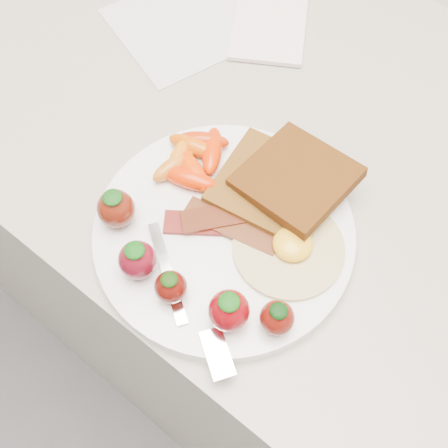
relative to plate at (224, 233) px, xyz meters
The scene contains 11 objects.
counter 0.49m from the plate, 81.43° to the left, with size 2.00×0.60×0.90m, color gray.
plate is the anchor object (origin of this frame).
toast_lower 0.07m from the plate, 83.96° to the left, with size 0.11×0.11×0.01m, color #49280D.
toast_upper 0.09m from the plate, 71.46° to the left, with size 0.10×0.10×0.01m, color black.
fried_egg 0.07m from the plate, 18.71° to the left, with size 0.12×0.12×0.02m.
bacon_strips 0.01m from the plate, 109.28° to the left, with size 0.12×0.11×0.01m.
baby_carrots 0.09m from the plate, 151.09° to the left, with size 0.09×0.10×0.02m.
strawberries 0.08m from the plate, 89.26° to the right, with size 0.23×0.07×0.05m.
fork 0.09m from the plate, 72.44° to the right, with size 0.16×0.09×0.00m.
paper_sheet 0.33m from the plate, 133.69° to the left, with size 0.17×0.23×0.00m, color silver.
notepad 0.32m from the plate, 117.62° to the left, with size 0.09×0.14×0.01m, color white.
Camera 1 is at (0.15, 1.32, 1.42)m, focal length 45.00 mm.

